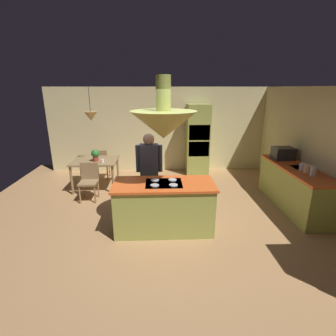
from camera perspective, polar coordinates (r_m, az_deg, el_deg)
ground at (r=5.05m, az=-0.96°, el=-12.30°), size 8.16×8.16×0.00m
wall_back at (r=7.92m, az=-1.70°, el=8.58°), size 6.80×0.10×2.55m
wall_right at (r=5.97m, az=31.88°, el=2.92°), size 0.10×7.20×2.55m
kitchen_island at (r=4.65m, az=-0.92°, el=-8.62°), size 1.80×0.82×0.93m
counter_run_right at (r=6.14m, az=26.50°, el=-3.86°), size 0.73×2.23×0.91m
oven_tower at (r=7.66m, az=6.67°, el=6.35°), size 0.66×0.62×2.07m
dining_table at (r=6.73m, az=-16.07°, el=0.93°), size 1.12×0.93×0.76m
person_at_island at (r=5.10m, az=-4.23°, el=-0.18°), size 0.53×0.22×1.68m
range_hood at (r=4.21m, az=-1.02°, el=10.07°), size 1.10×1.10×1.00m
pendant_light_over_table at (r=6.51m, az=-16.97°, el=11.08°), size 0.32×0.32×0.82m
chair_facing_island at (r=6.15m, az=-17.37°, el=-2.34°), size 0.40×0.40×0.87m
chair_by_back_wall at (r=7.42m, az=-14.79°, el=1.26°), size 0.40×0.40×0.87m
potted_plant_on_table at (r=6.56m, az=-16.04°, el=2.90°), size 0.20×0.20×0.30m
cup_on_table at (r=6.42m, az=-14.57°, el=1.57°), size 0.07×0.07×0.09m
canister_flour at (r=5.53m, az=29.87°, el=-0.63°), size 0.10×0.10×0.19m
canister_sugar at (r=5.68m, az=28.92°, el=-0.19°), size 0.13×0.13×0.17m
canister_tea at (r=5.83m, az=28.02°, el=0.24°), size 0.12×0.12×0.14m
microwave_on_counter at (r=6.52m, az=24.49°, el=3.03°), size 0.46×0.36×0.28m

